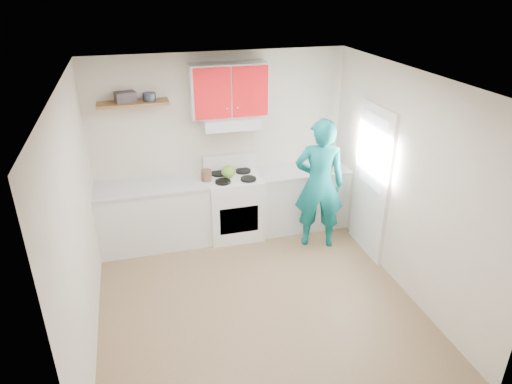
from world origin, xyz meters
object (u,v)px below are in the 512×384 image
object	(u,v)px
stove	(234,206)
tin	(149,97)
crock	(206,176)
kettle	(228,171)
person	(319,184)

from	to	relation	value
stove	tin	bearing A→B (deg)	170.75
tin	crock	xyz separation A→B (m)	(0.65, -0.18, -1.10)
kettle	stove	bearing A→B (deg)	-24.61
stove	crock	world-z (taller)	crock
tin	kettle	distance (m)	1.46
stove	kettle	xyz separation A→B (m)	(-0.07, 0.03, 0.54)
crock	person	world-z (taller)	person
kettle	crock	xyz separation A→B (m)	(-0.32, -0.04, -0.02)
kettle	crock	bearing A→B (deg)	-176.12
tin	kettle	xyz separation A→B (m)	(0.97, -0.14, -1.08)
stove	crock	xyz separation A→B (m)	(-0.38, -0.01, 0.53)
tin	stove	bearing A→B (deg)	-9.25
stove	person	bearing A→B (deg)	-27.66
stove	crock	size ratio (longest dim) A/B	5.23
stove	kettle	distance (m)	0.55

